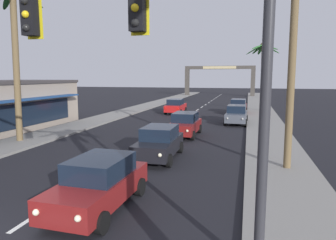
% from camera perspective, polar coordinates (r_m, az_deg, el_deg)
% --- Properties ---
extents(sidewalk_right, '(3.20, 110.00, 0.14)m').
position_cam_1_polar(sidewalk_right, '(26.33, 17.94, -1.43)').
color(sidewalk_right, gray).
rests_on(sidewalk_right, ground).
extents(sidewalk_left, '(3.20, 110.00, 0.14)m').
position_cam_1_polar(sidewalk_left, '(29.78, -13.56, -0.19)').
color(sidewalk_left, gray).
rests_on(sidewalk_left, ground).
extents(lane_markings, '(4.28, 87.85, 0.01)m').
position_cam_1_polar(lane_markings, '(26.92, 2.07, -0.98)').
color(lane_markings, silver).
rests_on(lane_markings, ground).
extents(traffic_signal_mast, '(10.82, 0.41, 7.23)m').
position_cam_1_polar(traffic_signal_mast, '(7.20, -12.67, 14.84)').
color(traffic_signal_mast, '#2D2D33').
rests_on(traffic_signal_mast, ground).
extents(sedan_lead_at_stop_bar, '(2.04, 4.49, 1.68)m').
position_cam_1_polar(sedan_lead_at_stop_bar, '(10.29, -12.73, -11.39)').
color(sedan_lead_at_stop_bar, maroon).
rests_on(sedan_lead_at_stop_bar, ground).
extents(sedan_third_in_queue, '(2.02, 4.48, 1.68)m').
position_cam_1_polar(sedan_third_in_queue, '(15.99, -1.63, -4.17)').
color(sedan_third_in_queue, black).
rests_on(sedan_third_in_queue, ground).
extents(sedan_fifth_in_queue, '(1.97, 4.46, 1.68)m').
position_cam_1_polar(sedan_fifth_in_queue, '(22.10, 3.17, -0.75)').
color(sedan_fifth_in_queue, maroon).
rests_on(sedan_fifth_in_queue, ground).
extents(sedan_oncoming_far, '(1.98, 4.46, 1.68)m').
position_cam_1_polar(sedan_oncoming_far, '(35.46, 1.44, 2.61)').
color(sedan_oncoming_far, red).
rests_on(sedan_oncoming_far, ground).
extents(sedan_parked_nearest_kerb, '(2.02, 4.48, 1.68)m').
position_cam_1_polar(sedan_parked_nearest_kerb, '(28.35, 12.66, 1.03)').
color(sedan_parked_nearest_kerb, '#4C515B').
rests_on(sedan_parked_nearest_kerb, ground).
extents(sedan_parked_mid_kerb, '(2.04, 4.49, 1.68)m').
position_cam_1_polar(sedan_parked_mid_kerb, '(36.08, 12.97, 2.50)').
color(sedan_parked_mid_kerb, maroon).
rests_on(sedan_parked_mid_kerb, ground).
extents(palm_left_second, '(3.78, 3.84, 9.93)m').
position_cam_1_polar(palm_left_second, '(21.78, -26.69, 13.68)').
color(palm_left_second, brown).
rests_on(palm_left_second, ground).
extents(palm_right_second, '(3.66, 3.65, 10.22)m').
position_cam_1_polar(palm_right_second, '(14.88, 22.57, 19.47)').
color(palm_right_second, brown).
rests_on(palm_right_second, ground).
extents(palm_right_farthest, '(4.00, 3.93, 8.30)m').
position_cam_1_polar(palm_right_farthest, '(39.21, 17.27, 10.67)').
color(palm_right_farthest, brown).
rests_on(palm_right_farthest, ground).
extents(town_gateway_arch, '(15.16, 0.90, 6.55)m').
position_cam_1_polar(town_gateway_arch, '(68.22, 9.55, 8.03)').
color(town_gateway_arch, '#423D38').
rests_on(town_gateway_arch, ground).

